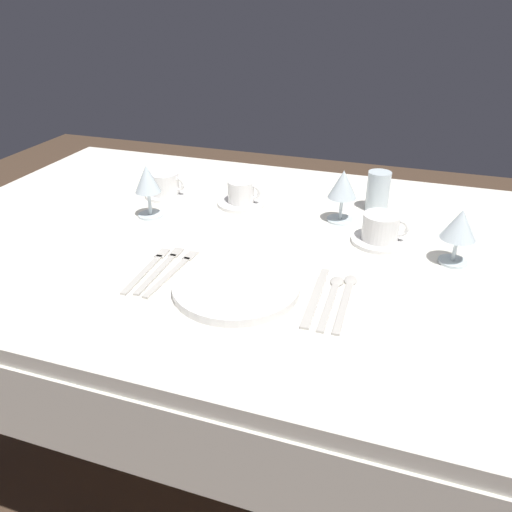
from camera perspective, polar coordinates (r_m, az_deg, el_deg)
The scene contains 19 objects.
ground_plane at distance 1.71m, azimuth 1.31°, elevation -21.04°, with size 6.00×6.00×0.00m, color #4C3828.
dining_table at distance 1.29m, azimuth 1.63°, elevation -1.54°, with size 1.80×1.11×0.74m.
dinner_plate at distance 1.04m, azimuth -2.11°, elevation -3.50°, with size 0.26×0.26×0.02m, color white.
fork_outer at distance 1.12m, azimuth -9.18°, elevation -1.66°, with size 0.03×0.21×0.00m.
fork_inner at distance 1.14m, azimuth -10.50°, elevation -1.31°, with size 0.02×0.21×0.00m.
fork_salad at distance 1.15m, azimuth -11.95°, elevation -1.33°, with size 0.03×0.20×0.00m.
dinner_knife at distance 1.03m, azimuth 6.63°, elevation -4.65°, with size 0.02×0.23×0.00m.
spoon_soup at distance 1.04m, azimuth 8.52°, elevation -4.37°, with size 0.03×0.21×0.01m.
spoon_dessert at distance 1.04m, azimuth 10.09°, elevation -4.36°, with size 0.03×0.22×0.01m.
saucer_left at distance 1.27m, azimuth 13.57°, elevation 1.69°, with size 0.13×0.13×0.01m, color white.
coffee_cup_left at distance 1.26m, azimuth 13.82°, elevation 3.18°, with size 0.11×0.09×0.06m.
saucer_right at distance 1.45m, azimuth -1.67°, elevation 5.90°, with size 0.13×0.13×0.01m, color white.
coffee_cup_right at distance 1.44m, azimuth -1.62°, elevation 7.20°, with size 0.10×0.07×0.06m.
saucer_far at distance 1.54m, azimuth -10.07°, elevation 6.77°, with size 0.12×0.12×0.01m, color white.
coffee_cup_far at distance 1.52m, azimuth -10.13°, elevation 8.01°, with size 0.11×0.08×0.06m.
wine_glass_centre at distance 1.37m, azimuth -12.04°, elevation 8.12°, with size 0.07×0.07×0.14m.
wine_glass_left at distance 1.34m, azimuth 9.68°, elevation 7.63°, with size 0.07×0.07×0.14m.
wine_glass_right at distance 1.19m, azimuth 21.81°, elevation 3.06°, with size 0.08×0.08×0.13m.
drink_tumbler at distance 1.44m, azimuth 13.47°, elevation 7.04°, with size 0.06×0.06×0.11m.
Camera 1 is at (0.32, -1.07, 1.30)m, focal length 35.79 mm.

